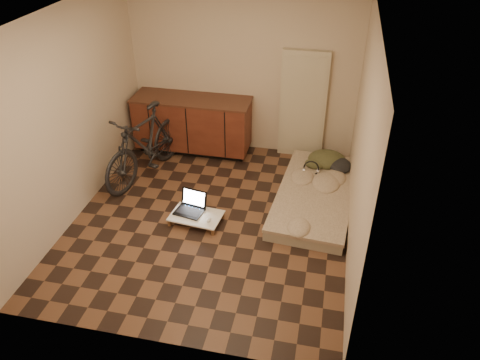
% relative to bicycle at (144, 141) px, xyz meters
% --- Properties ---
extents(room_shell, '(3.50, 4.00, 2.60)m').
position_rel_bicycle_xyz_m(room_shell, '(1.20, -0.82, 0.71)').
color(room_shell, brown).
rests_on(room_shell, ground).
extents(cabinets, '(1.84, 0.62, 0.91)m').
position_rel_bicycle_xyz_m(cabinets, '(0.45, 0.89, -0.12)').
color(cabinets, black).
rests_on(cabinets, ground).
extents(appliance_panel, '(0.70, 0.10, 1.70)m').
position_rel_bicycle_xyz_m(appliance_panel, '(2.15, 1.12, 0.26)').
color(appliance_panel, beige).
rests_on(appliance_panel, ground).
extents(bicycle, '(1.01, 1.89, 1.17)m').
position_rel_bicycle_xyz_m(bicycle, '(0.00, 0.00, 0.00)').
color(bicycle, black).
rests_on(bicycle, ground).
extents(futon, '(1.16, 2.14, 0.18)m').
position_rel_bicycle_xyz_m(futon, '(2.50, -0.15, -0.50)').
color(futon, tan).
rests_on(futon, ground).
extents(clothing_pile, '(0.63, 0.54, 0.24)m').
position_rel_bicycle_xyz_m(clothing_pile, '(2.65, 0.60, -0.29)').
color(clothing_pile, '#414327').
rests_on(clothing_pile, futon).
extents(headphones, '(0.27, 0.25, 0.17)m').
position_rel_bicycle_xyz_m(headphones, '(2.39, 0.29, -0.33)').
color(headphones, black).
rests_on(headphones, futon).
extents(lap_desk, '(0.69, 0.49, 0.11)m').
position_rel_bicycle_xyz_m(lap_desk, '(1.03, -0.94, -0.49)').
color(lap_desk, brown).
rests_on(lap_desk, ground).
extents(laptop, '(0.41, 0.38, 0.25)m').
position_rel_bicycle_xyz_m(laptop, '(0.93, -0.85, -0.43)').
color(laptop, black).
rests_on(laptop, lap_desk).
extents(mouse, '(0.06, 0.10, 0.04)m').
position_rel_bicycle_xyz_m(mouse, '(1.22, -1.02, -0.46)').
color(mouse, white).
rests_on(mouse, lap_desk).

